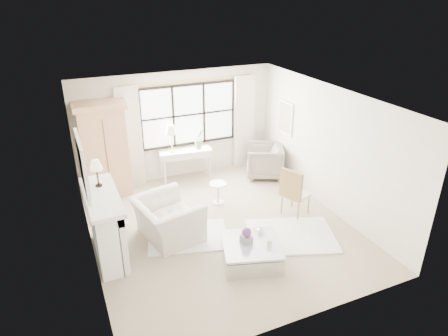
{
  "coord_description": "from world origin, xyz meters",
  "views": [
    {
      "loc": [
        -2.72,
        -6.38,
        4.53
      ],
      "look_at": [
        0.15,
        0.2,
        1.23
      ],
      "focal_mm": 32.0,
      "sensor_mm": 36.0,
      "label": 1
    }
  ],
  "objects_px": {
    "coffee_table": "(251,253)",
    "console_table": "(186,164)",
    "armoire": "(104,149)",
    "club_armchair": "(167,219)"
  },
  "relations": [
    {
      "from": "console_table",
      "to": "club_armchair",
      "type": "relative_size",
      "value": 1.08
    },
    {
      "from": "console_table",
      "to": "coffee_table",
      "type": "bearing_deg",
      "value": -83.4
    },
    {
      "from": "console_table",
      "to": "armoire",
      "type": "bearing_deg",
      "value": -172.32
    },
    {
      "from": "coffee_table",
      "to": "armoire",
      "type": "bearing_deg",
      "value": 134.77
    },
    {
      "from": "armoire",
      "to": "club_armchair",
      "type": "xyz_separation_m",
      "value": [
        0.76,
        -2.32,
        -0.74
      ]
    },
    {
      "from": "armoire",
      "to": "console_table",
      "type": "xyz_separation_m",
      "value": [
        1.93,
        0.03,
        -0.74
      ]
    },
    {
      "from": "coffee_table",
      "to": "console_table",
      "type": "bearing_deg",
      "value": 106.84
    },
    {
      "from": "club_armchair",
      "to": "coffee_table",
      "type": "height_order",
      "value": "club_armchair"
    },
    {
      "from": "club_armchair",
      "to": "coffee_table",
      "type": "distance_m",
      "value": 1.76
    },
    {
      "from": "club_armchair",
      "to": "armoire",
      "type": "bearing_deg",
      "value": 6.45
    }
  ]
}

